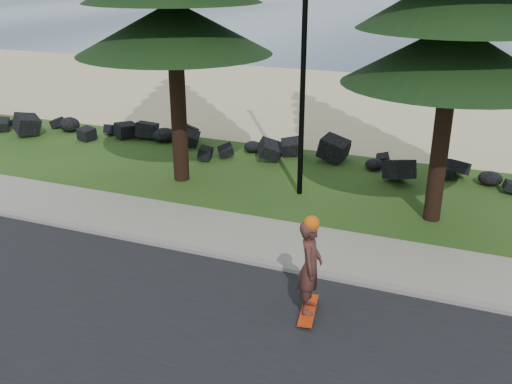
# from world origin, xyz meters

# --- Properties ---
(ground) EXTENTS (160.00, 160.00, 0.00)m
(ground) POSITION_xyz_m (0.00, 0.00, 0.00)
(ground) COLOR #284E18
(ground) RESTS_ON ground
(road) EXTENTS (160.00, 7.00, 0.02)m
(road) POSITION_xyz_m (0.00, -4.50, 0.01)
(road) COLOR black
(road) RESTS_ON ground
(kerb) EXTENTS (160.00, 0.20, 0.10)m
(kerb) POSITION_xyz_m (0.00, -0.90, 0.05)
(kerb) COLOR gray
(kerb) RESTS_ON ground
(sidewalk) EXTENTS (160.00, 2.00, 0.08)m
(sidewalk) POSITION_xyz_m (0.00, 0.20, 0.04)
(sidewalk) COLOR gray
(sidewalk) RESTS_ON ground
(beach_sand) EXTENTS (160.00, 15.00, 0.01)m
(beach_sand) POSITION_xyz_m (0.00, 14.50, 0.01)
(beach_sand) COLOR beige
(beach_sand) RESTS_ON ground
(ocean) EXTENTS (160.00, 58.00, 0.01)m
(ocean) POSITION_xyz_m (0.00, 51.00, 0.00)
(ocean) COLOR #3B5872
(ocean) RESTS_ON ground
(seawall_boulders) EXTENTS (60.00, 2.40, 1.10)m
(seawall_boulders) POSITION_xyz_m (0.00, 5.60, 0.00)
(seawall_boulders) COLOR black
(seawall_boulders) RESTS_ON ground
(lamp_post) EXTENTS (0.25, 0.14, 8.14)m
(lamp_post) POSITION_xyz_m (0.00, 3.20, 4.13)
(lamp_post) COLOR black
(lamp_post) RESTS_ON ground
(skateboarder) EXTENTS (0.50, 1.05, 1.91)m
(skateboarder) POSITION_xyz_m (1.90, -2.26, 0.96)
(skateboarder) COLOR red
(skateboarder) RESTS_ON ground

